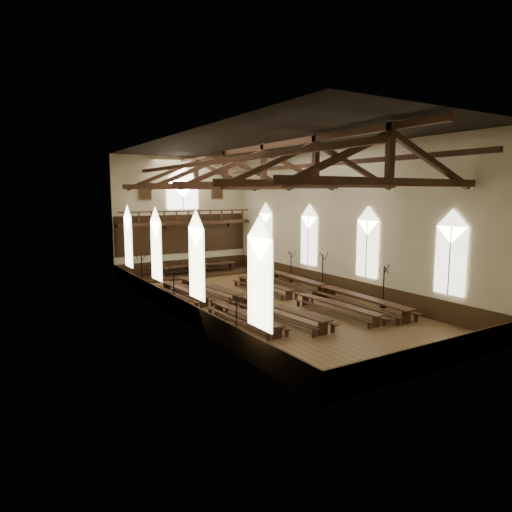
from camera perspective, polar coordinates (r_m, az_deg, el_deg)
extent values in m
plane|color=brown|center=(29.12, 0.94, -5.90)|extent=(26.00, 26.00, 0.00)
plane|color=beige|center=(39.91, -9.15, 4.98)|extent=(12.00, 0.00, 12.00)
plane|color=beige|center=(18.77, 22.80, 1.39)|extent=(12.00, 0.00, 12.00)
plane|color=beige|center=(25.64, -10.44, 3.43)|extent=(0.00, 26.00, 26.00)
plane|color=beige|center=(31.97, 10.10, 4.28)|extent=(0.00, 26.00, 26.00)
plane|color=black|center=(28.46, 0.99, 14.06)|extent=(26.00, 26.00, 0.00)
cube|color=#362410|center=(40.33, -8.99, -1.28)|extent=(11.90, 0.08, 1.20)
cube|color=#362410|center=(19.73, 22.02, -11.40)|extent=(11.90, 0.08, 1.20)
cube|color=#362410|center=(26.35, -10.13, -6.15)|extent=(0.08, 25.90, 1.20)
cube|color=#362410|center=(32.50, 9.86, -3.49)|extent=(0.08, 25.90, 1.20)
cube|color=white|center=(17.87, 0.48, -3.49)|extent=(0.05, 1.80, 3.60)
cube|color=white|center=(17.61, 0.49, 2.27)|extent=(0.05, 1.80, 1.80)
cylinder|color=beige|center=(17.89, 0.59, -3.47)|extent=(0.08, 0.08, 3.60)
cube|color=white|center=(23.10, -7.43, -0.97)|extent=(0.05, 1.80, 3.60)
cube|color=white|center=(22.90, -7.51, 3.48)|extent=(0.05, 1.80, 1.80)
cylinder|color=beige|center=(23.12, -7.34, -0.97)|extent=(0.08, 0.08, 3.60)
cube|color=white|center=(28.64, -12.35, 0.61)|extent=(0.05, 1.80, 3.60)
cube|color=white|center=(28.47, -12.45, 4.20)|extent=(0.05, 1.80, 1.80)
cylinder|color=beige|center=(28.65, -12.27, 0.61)|extent=(0.08, 0.08, 3.60)
cube|color=white|center=(34.33, -15.66, 1.66)|extent=(0.05, 1.80, 3.60)
cube|color=white|center=(34.19, -15.77, 4.66)|extent=(0.05, 1.80, 1.80)
cylinder|color=beige|center=(34.34, -15.59, 1.67)|extent=(0.08, 0.08, 3.60)
cube|color=white|center=(26.04, 23.09, -0.55)|extent=(0.05, 1.80, 3.60)
cube|color=white|center=(25.86, 23.30, 3.40)|extent=(0.05, 1.80, 1.80)
cylinder|color=beige|center=(26.00, 23.04, -0.55)|extent=(0.08, 0.08, 3.60)
cube|color=white|center=(29.87, 13.70, 0.86)|extent=(0.05, 1.80, 3.60)
cube|color=white|center=(29.71, 13.81, 4.30)|extent=(0.05, 1.80, 1.80)
cylinder|color=beige|center=(29.84, 13.64, 0.85)|extent=(0.08, 0.08, 3.60)
cube|color=white|center=(34.33, 6.59, 1.90)|extent=(0.05, 1.80, 3.60)
cube|color=white|center=(34.19, 6.63, 4.91)|extent=(0.05, 1.80, 1.80)
cylinder|color=beige|center=(34.31, 6.53, 1.90)|extent=(0.08, 0.08, 3.60)
cube|color=white|center=(39.20, 1.17, 2.68)|extent=(0.05, 1.80, 3.60)
cube|color=white|center=(39.08, 1.18, 5.31)|extent=(0.05, 1.80, 1.80)
cylinder|color=beige|center=(39.18, 1.12, 2.68)|extent=(0.08, 0.08, 3.60)
cube|color=white|center=(39.78, -9.15, 7.56)|extent=(2.80, 0.05, 2.40)
cube|color=white|center=(39.79, -9.19, 9.29)|extent=(2.80, 0.05, 2.80)
cylinder|color=beige|center=(39.74, -9.13, 7.57)|extent=(0.10, 0.10, 2.40)
cube|color=#3D1F13|center=(39.35, -8.77, 4.07)|extent=(11.80, 1.20, 0.20)
cube|color=#362410|center=(39.96, -9.07, 2.76)|extent=(11.80, 0.10, 3.30)
cube|color=#3D1F13|center=(38.80, -8.49, 5.58)|extent=(11.60, 0.12, 0.10)
cube|color=#3D1F13|center=(38.84, -8.46, 4.25)|extent=(11.60, 0.12, 0.10)
cube|color=#3D1F13|center=(38.24, -15.23, 3.41)|extent=(0.35, 0.40, 0.50)
cube|color=#3D1F13|center=(39.18, -11.01, 3.64)|extent=(0.35, 0.40, 0.50)
cube|color=#3D1F13|center=(40.33, -7.01, 3.84)|extent=(0.35, 0.40, 0.50)
cube|color=#3D1F13|center=(41.66, -3.25, 4.01)|extent=(0.35, 0.40, 0.50)
cube|color=brown|center=(38.65, -13.73, 7.88)|extent=(1.15, 0.06, 1.45)
cube|color=black|center=(38.61, -13.71, 7.88)|extent=(0.95, 0.04, 1.25)
cube|color=brown|center=(41.16, -4.87, 8.06)|extent=(1.15, 0.06, 1.45)
cube|color=black|center=(41.12, -4.85, 8.06)|extent=(0.95, 0.04, 1.25)
cube|color=#3D1F13|center=(20.57, 16.30, 8.89)|extent=(11.70, 0.35, 0.35)
cube|color=#3D1F13|center=(20.64, 16.44, 12.50)|extent=(0.30, 0.30, 2.40)
cube|color=#3D1F13|center=(18.59, 10.29, 12.00)|extent=(5.44, 0.26, 2.40)
cube|color=#3D1F13|center=(22.82, 21.35, 10.80)|extent=(5.44, 0.26, 2.40)
cube|color=#3D1F13|center=(24.22, 7.42, 8.93)|extent=(11.70, 0.35, 0.35)
cube|color=#3D1F13|center=(24.28, 7.47, 11.99)|extent=(0.30, 0.30, 2.40)
cube|color=#3D1F13|center=(22.57, 1.64, 11.36)|extent=(5.44, 0.26, 2.40)
cube|color=#3D1F13|center=(26.16, 12.46, 10.69)|extent=(5.44, 0.26, 2.40)
cube|color=#3D1F13|center=(28.29, 0.97, 8.82)|extent=(11.70, 0.35, 0.35)
cube|color=#3D1F13|center=(28.34, 0.98, 11.45)|extent=(0.30, 0.30, 2.40)
cube|color=#3D1F13|center=(26.89, -4.30, 10.77)|extent=(5.44, 0.26, 2.40)
cube|color=#3D1F13|center=(29.96, 5.71, 10.45)|extent=(5.44, 0.26, 2.40)
cube|color=#3D1F13|center=(32.62, -3.80, 8.67)|extent=(11.70, 0.35, 0.35)
cube|color=#3D1F13|center=(32.66, -3.82, 10.95)|extent=(0.30, 0.30, 2.40)
cube|color=#3D1F13|center=(31.41, -8.55, 10.28)|extent=(5.44, 0.26, 2.40)
cube|color=#3D1F13|center=(34.08, 0.54, 10.16)|extent=(5.44, 0.26, 2.40)
cube|color=#3D1F13|center=(37.12, -7.44, 8.51)|extent=(11.70, 0.35, 0.35)
cube|color=#3D1F13|center=(37.16, -7.48, 10.52)|extent=(0.30, 0.30, 2.40)
cube|color=#3D1F13|center=(36.06, -11.71, 9.87)|extent=(5.44, 0.26, 2.40)
cube|color=#3D1F13|center=(38.41, -3.48, 9.88)|extent=(5.44, 0.26, 2.40)
cube|color=#3D1F13|center=(26.69, -5.24, 11.64)|extent=(0.25, 25.70, 0.25)
cube|color=#3D1F13|center=(30.28, 6.45, 11.17)|extent=(0.25, 25.70, 0.25)
cube|color=#3D1F13|center=(28.42, 0.98, 13.46)|extent=(0.30, 25.70, 0.30)
cube|color=#3D1F13|center=(24.19, -1.80, -7.21)|extent=(0.95, 6.26, 0.07)
cube|color=#3D1F13|center=(21.99, 1.89, -9.67)|extent=(0.53, 0.10, 0.60)
cube|color=#3D1F13|center=(26.67, -4.81, -6.55)|extent=(0.53, 0.10, 0.60)
cube|color=#3D1F13|center=(24.30, -1.79, -8.15)|extent=(0.36, 5.52, 0.07)
cube|color=#3D1F13|center=(23.98, -2.92, -8.00)|extent=(0.57, 6.24, 0.05)
cube|color=#3D1F13|center=(21.68, 0.76, -10.27)|extent=(0.20, 0.07, 0.35)
cube|color=#3D1F13|center=(26.48, -5.89, -6.95)|extent=(0.20, 0.07, 0.35)
cube|color=#3D1F13|center=(24.55, -0.70, -7.61)|extent=(0.57, 6.24, 0.05)
cube|color=#3D1F13|center=(22.31, 3.11, -9.75)|extent=(0.20, 0.07, 0.35)
cube|color=#3D1F13|center=(27.01, -3.82, -6.63)|extent=(0.20, 0.07, 0.35)
cube|color=#3D1F13|center=(30.67, -8.69, -4.08)|extent=(0.95, 6.26, 0.07)
cube|color=#3D1F13|center=(28.23, -6.45, -5.77)|extent=(0.53, 0.10, 0.60)
cube|color=#3D1F13|center=(33.29, -10.56, -3.77)|extent=(0.53, 0.10, 0.60)
cube|color=#3D1F13|center=(30.75, -8.67, -4.82)|extent=(0.36, 5.52, 0.07)
cube|color=#3D1F13|center=(30.49, -9.62, -4.66)|extent=(0.57, 6.24, 0.05)
cube|color=#3D1F13|center=(27.98, -7.41, -6.17)|extent=(0.20, 0.07, 0.35)
cube|color=#3D1F13|center=(33.14, -11.46, -4.06)|extent=(0.20, 0.07, 0.35)
cube|color=#3D1F13|center=(30.96, -7.76, -4.43)|extent=(0.57, 6.24, 0.05)
cube|color=#3D1F13|center=(28.48, -5.42, -5.89)|extent=(0.20, 0.07, 0.35)
cube|color=#3D1F13|center=(33.58, -9.72, -3.86)|extent=(0.20, 0.07, 0.35)
cube|color=#3D1F13|center=(24.94, 2.25, -6.50)|extent=(1.44, 7.34, 0.08)
cube|color=#3D1F13|center=(22.49, 6.96, -9.18)|extent=(0.63, 0.14, 0.70)
cube|color=#3D1F13|center=(27.75, -1.55, -5.85)|extent=(0.63, 0.14, 0.70)
cube|color=#3D1F13|center=(25.07, 2.24, -7.56)|extent=(0.72, 6.45, 0.08)
cube|color=#3D1F13|center=(24.63, 1.07, -7.41)|extent=(1.01, 7.30, 0.06)
cube|color=#3D1F13|center=(22.07, 5.81, -9.90)|extent=(0.24, 0.10, 0.41)
cube|color=#3D1F13|center=(27.47, -2.71, -6.31)|extent=(0.24, 0.10, 0.41)
cube|color=#3D1F13|center=(25.42, 3.38, -6.93)|extent=(1.01, 7.30, 0.06)
cube|color=#3D1F13|center=(22.94, 8.21, -9.25)|extent=(0.24, 0.10, 0.41)
cube|color=#3D1F13|center=(28.20, -0.53, -5.93)|extent=(0.24, 0.10, 0.41)
cube|color=#3D1F13|center=(31.21, -5.34, -3.61)|extent=(1.44, 7.34, 0.08)
cube|color=#3D1F13|center=(28.45, -2.39, -5.51)|extent=(0.63, 0.14, 0.70)
cube|color=#3D1F13|center=(34.21, -7.77, -3.30)|extent=(0.63, 0.14, 0.70)
cube|color=#3D1F13|center=(31.31, -5.32, -4.47)|extent=(0.72, 6.45, 0.08)
cube|color=#3D1F13|center=(30.94, -6.35, -4.29)|extent=(1.01, 7.30, 0.06)
cube|color=#3D1F13|center=(28.08, -3.42, -6.00)|extent=(0.24, 0.10, 0.41)
cube|color=#3D1F13|center=(33.98, -8.75, -3.65)|extent=(0.24, 0.10, 0.41)
cube|color=#3D1F13|center=(31.61, -4.33, -4.01)|extent=(1.01, 7.30, 0.06)
cube|color=#3D1F13|center=(28.80, -1.27, -5.64)|extent=(0.24, 0.10, 0.41)
cube|color=#3D1F13|center=(34.60, -6.86, -3.41)|extent=(0.24, 0.10, 0.41)
cube|color=#3D1F13|center=(26.49, 9.95, -5.97)|extent=(0.87, 6.36, 0.07)
cube|color=#3D1F13|center=(24.59, 14.37, -8.00)|extent=(0.54, 0.09, 0.61)
cube|color=#3D1F13|center=(28.71, 6.15, -5.52)|extent=(0.54, 0.09, 0.61)
cube|color=#3D1F13|center=(26.60, 9.93, -6.85)|extent=(0.28, 5.61, 0.07)
cube|color=#3D1F13|center=(26.18, 9.04, -6.71)|extent=(0.49, 6.34, 0.05)
cube|color=#3D1F13|center=(24.20, 13.54, -8.55)|extent=(0.21, 0.07, 0.35)
cube|color=#3D1F13|center=(28.42, 5.22, -5.91)|extent=(0.21, 0.07, 0.35)
cube|color=#3D1F13|center=(26.94, 10.81, -6.34)|extent=(0.49, 6.34, 0.05)
cube|color=#3D1F13|center=(25.00, 15.31, -8.08)|extent=(0.21, 0.07, 0.35)
cube|color=#3D1F13|center=(29.12, 6.95, -5.60)|extent=(0.21, 0.07, 0.35)
cube|color=#3D1F13|center=(32.27, 1.22, -3.38)|extent=(0.87, 6.36, 0.07)
cube|color=#3D1F13|center=(30.03, 4.17, -4.90)|extent=(0.54, 0.09, 0.61)
cube|color=#3D1F13|center=(34.72, -1.33, -3.15)|extent=(0.54, 0.09, 0.61)
cube|color=#3D1F13|center=(32.35, 1.22, -4.10)|extent=(0.28, 5.61, 0.07)
cube|color=#3D1F13|center=(32.01, 0.39, -3.95)|extent=(0.49, 6.34, 0.05)
cube|color=#3D1F13|center=(29.69, 3.36, -5.30)|extent=(0.21, 0.07, 0.35)
cube|color=#3D1F13|center=(34.49, -2.16, -3.44)|extent=(0.21, 0.07, 0.35)
cube|color=#3D1F13|center=(32.64, 2.03, -3.72)|extent=(0.49, 6.34, 0.05)
cube|color=#3D1F13|center=(30.36, 5.06, -5.02)|extent=(0.21, 0.07, 0.35)
cube|color=#3D1F13|center=(35.08, -0.59, -3.24)|extent=(0.21, 0.07, 0.35)
cube|color=#3D1F13|center=(28.27, 13.37, -4.91)|extent=(1.11, 7.73, 0.09)
cube|color=#3D1F13|center=(26.11, 18.74, -7.10)|extent=(0.66, 0.12, 0.74)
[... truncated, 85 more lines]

